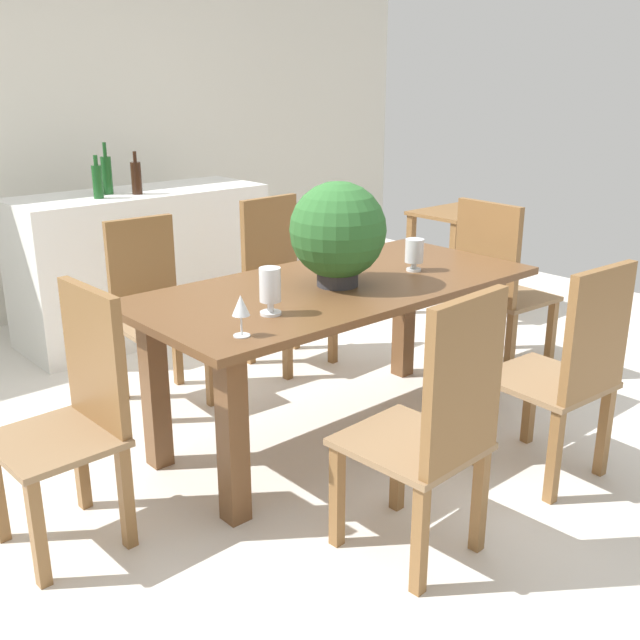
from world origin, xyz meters
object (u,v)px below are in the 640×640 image
(chair_far_right, at_px, (280,274))
(crystal_vase_left, at_px, (414,252))
(kitchen_counter, at_px, (143,263))
(wine_bottle_clear, at_px, (97,181))
(crystal_vase_center_near, at_px, (270,287))
(wine_bottle_dark, at_px, (136,177))
(chair_far_left, at_px, (152,304))
(flower_centerpiece, at_px, (338,232))
(chair_near_right, at_px, (570,367))
(chair_near_left, at_px, (437,424))
(wine_glass, at_px, (241,307))
(dining_table, at_px, (336,310))
(chair_head_end, at_px, (77,407))
(chair_foot_end, at_px, (496,280))
(side_table, at_px, (458,237))
(wine_bottle_amber, at_px, (107,174))

(chair_far_right, relative_size, crystal_vase_left, 6.26)
(kitchen_counter, xyz_separation_m, wine_bottle_clear, (-0.32, -0.11, 0.59))
(chair_far_right, bearing_deg, crystal_vase_left, -92.08)
(crystal_vase_center_near, relative_size, wine_bottle_dark, 0.73)
(chair_far_left, height_order, flower_centerpiece, flower_centerpiece)
(crystal_vase_center_near, distance_m, wine_bottle_dark, 2.11)
(chair_far_left, xyz_separation_m, crystal_vase_left, (0.88, -1.06, 0.33))
(chair_near_right, bearing_deg, kitchen_counter, -79.72)
(chair_near_left, xyz_separation_m, crystal_vase_center_near, (-0.09, 0.81, 0.33))
(chair_far_left, xyz_separation_m, crystal_vase_center_near, (-0.09, -1.15, 0.35))
(wine_glass, bearing_deg, wine_bottle_clear, 77.03)
(dining_table, bearing_deg, chair_head_end, 179.88)
(chair_head_end, height_order, wine_bottle_clear, wine_bottle_clear)
(wine_bottle_dark, bearing_deg, wine_bottle_clear, 178.94)
(chair_near_right, distance_m, chair_far_right, 1.95)
(crystal_vase_left, bearing_deg, chair_near_left, -134.23)
(chair_foot_end, relative_size, chair_near_left, 0.99)
(chair_near_left, distance_m, wine_bottle_clear, 2.91)
(chair_foot_end, bearing_deg, crystal_vase_center_near, 99.08)
(chair_foot_end, distance_m, crystal_vase_left, 0.89)
(chair_foot_end, bearing_deg, chair_far_left, 63.79)
(chair_near_right, relative_size, side_table, 1.29)
(chair_near_right, distance_m, chair_near_left, 0.86)
(wine_bottle_clear, bearing_deg, crystal_vase_left, -70.22)
(dining_table, distance_m, wine_bottle_amber, 2.05)
(chair_near_left, height_order, wine_bottle_clear, wine_bottle_clear)
(kitchen_counter, distance_m, wine_bottle_dark, 0.60)
(chair_far_right, relative_size, flower_centerpiece, 2.09)
(crystal_vase_left, height_order, wine_bottle_amber, wine_bottle_amber)
(chair_head_end, height_order, chair_far_right, chair_far_right)
(dining_table, distance_m, kitchen_counter, 1.99)
(chair_near_right, bearing_deg, wine_bottle_amber, -76.00)
(kitchen_counter, relative_size, wine_bottle_amber, 5.13)
(flower_centerpiece, relative_size, wine_bottle_amber, 1.48)
(chair_foot_end, relative_size, side_table, 1.33)
(chair_foot_end, xyz_separation_m, wine_bottle_amber, (-1.41, 1.99, 0.54))
(chair_foot_end, xyz_separation_m, wine_bottle_dark, (-1.28, 1.86, 0.52))
(dining_table, bearing_deg, flower_centerpiece, -123.87)
(wine_bottle_dark, xyz_separation_m, wine_bottle_clear, (-0.26, 0.00, 0.00))
(chair_near_right, relative_size, wine_bottle_dark, 3.65)
(dining_table, bearing_deg, chair_far_right, 66.05)
(crystal_vase_center_near, relative_size, kitchen_counter, 0.12)
(wine_glass, bearing_deg, wine_bottle_dark, 70.77)
(chair_near_right, bearing_deg, dining_table, -63.09)
(chair_far_right, bearing_deg, chair_foot_end, -51.65)
(crystal_vase_left, bearing_deg, chair_far_left, 129.58)
(chair_far_right, xyz_separation_m, wine_bottle_dark, (-0.43, 0.89, 0.53))
(kitchen_counter, bearing_deg, flower_centerpiece, -92.38)
(wine_bottle_amber, bearing_deg, crystal_vase_center_near, -100.02)
(dining_table, bearing_deg, crystal_vase_left, -10.72)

